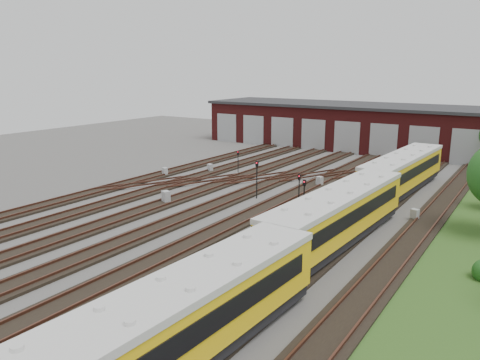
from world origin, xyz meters
The scene contains 13 objects.
ground centered at (0.00, 0.00, 0.00)m, with size 120.00×120.00×0.00m, color #423F3D.
track_network centered at (-0.17, 0.59, 0.11)m, with size 30.40×70.00×0.33m.
maintenance_shed centered at (-0.01, 39.97, 3.20)m, with size 51.00×12.50×6.35m.
metro_train centered at (10.00, 0.84, 2.02)m, with size 3.68×48.13×3.31m.
signal_mast_0 centered at (-7.81, 15.84, 1.59)m, with size 0.24×0.23×2.45m.
signal_mast_1 centered at (-0.36, 7.64, 2.17)m, with size 0.28×0.26×3.42m.
signal_mast_2 centered at (4.11, 7.03, 1.85)m, with size 0.26×0.24×2.89m.
signal_mast_3 centered at (5.74, 4.58, 1.99)m, with size 0.26×0.24×3.13m.
relay_cabinet_0 centered at (-13.44, 9.94, 0.46)m, with size 0.55×0.46×0.91m, color #A7AAAC.
relay_cabinet_1 centered at (-10.51, 14.20, 0.46)m, with size 0.56×0.46×0.93m, color #A7AAAC.
relay_cabinet_2 centered at (-6.09, 1.97, 0.55)m, with size 0.66×0.55×1.10m, color #A7AAAC.
relay_cabinet_3 centered at (2.51, 14.90, 0.49)m, with size 0.59×0.49×0.98m, color #A7AAAC.
relay_cabinet_4 centered at (13.04, 8.92, 0.45)m, with size 0.54×0.45×0.90m, color #A7AAAC.
Camera 1 is at (20.64, -27.04, 11.35)m, focal length 35.00 mm.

